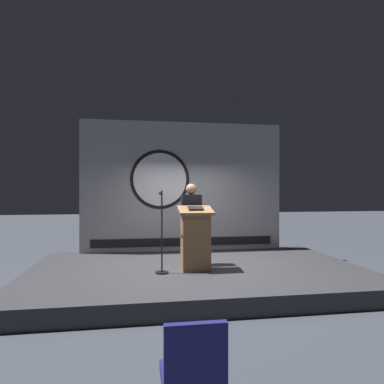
# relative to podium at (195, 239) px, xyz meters

# --- Properties ---
(ground_plane) EXTENTS (40.00, 40.00, 0.00)m
(ground_plane) POSITION_rel_podium_xyz_m (0.07, 0.26, -0.89)
(ground_plane) COLOR #383D47
(stage_platform) EXTENTS (6.40, 4.00, 0.30)m
(stage_platform) POSITION_rel_podium_xyz_m (0.07, 0.26, -0.74)
(stage_platform) COLOR #333338
(stage_platform) RESTS_ON ground
(banner_display) EXTENTS (5.00, 0.12, 3.19)m
(banner_display) POSITION_rel_podium_xyz_m (0.05, 2.11, 1.00)
(banner_display) COLOR #9E9EA3
(banner_display) RESTS_ON stage_platform
(podium) EXTENTS (0.64, 0.50, 1.20)m
(podium) POSITION_rel_podium_xyz_m (0.00, 0.00, 0.00)
(podium) COLOR olive
(podium) RESTS_ON stage_platform
(speaker_person) EXTENTS (0.40, 0.26, 1.63)m
(speaker_person) POSITION_rel_podium_xyz_m (-0.00, 0.48, 0.24)
(speaker_person) COLOR black
(speaker_person) RESTS_ON stage_platform
(microphone_stand) EXTENTS (0.24, 0.52, 1.49)m
(microphone_stand) POSITION_rel_podium_xyz_m (-0.64, -0.10, -0.06)
(microphone_stand) COLOR black
(microphone_stand) RESTS_ON stage_platform
(audience_chair_left) EXTENTS (0.44, 0.45, 0.89)m
(audience_chair_left) POSITION_rel_podium_xyz_m (-0.69, -3.87, -0.39)
(audience_chair_left) COLOR black
(audience_chair_left) RESTS_ON ground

